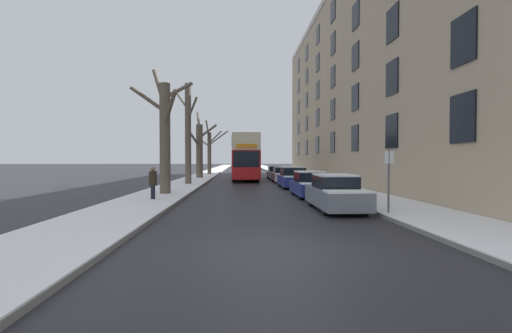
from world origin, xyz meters
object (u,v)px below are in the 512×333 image
at_px(parked_car_0, 336,193).
at_px(street_sign_post, 389,179).
at_px(bare_tree_left_0, 165,133).
at_px(double_decker_bus, 245,155).
at_px(parked_car_2, 293,178).
at_px(parked_car_3, 283,175).
at_px(parked_car_4, 276,173).
at_px(oncoming_van, 241,165).
at_px(pedestrian_left_sidewalk, 153,183).
at_px(parked_car_1, 310,185).
at_px(bare_tree_left_3, 210,150).
at_px(bare_tree_left_2, 200,148).
at_px(bare_tree_left_1, 188,132).

distance_m(parked_car_0, street_sign_post, 2.41).
bearing_deg(bare_tree_left_0, double_decker_bus, 72.32).
bearing_deg(bare_tree_left_0, parked_car_2, 34.09).
relative_size(double_decker_bus, street_sign_post, 4.25).
xyz_separation_m(parked_car_3, parked_car_4, (0.00, 5.85, -0.02)).
bearing_deg(street_sign_post, oncoming_van, 97.43).
height_order(parked_car_2, parked_car_4, parked_car_2).
distance_m(oncoming_van, pedestrian_left_sidewalk, 33.81).
distance_m(parked_car_0, parked_car_1, 5.04).
bearing_deg(street_sign_post, pedestrian_left_sidewalk, 152.99).
xyz_separation_m(bare_tree_left_3, oncoming_van, (4.18, 4.57, -1.97)).
bearing_deg(parked_car_1, bare_tree_left_2, 114.60).
distance_m(parked_car_2, street_sign_post, 12.96).
xyz_separation_m(bare_tree_left_3, parked_car_3, (7.80, -14.91, -2.62)).
bearing_deg(bare_tree_left_1, parked_car_4, 49.93).
bearing_deg(pedestrian_left_sidewalk, parked_car_4, 133.37).
bearing_deg(parked_car_3, parked_car_1, -90.00).
distance_m(double_decker_bus, parked_car_0, 20.73).
distance_m(bare_tree_left_3, parked_car_4, 12.25).
relative_size(parked_car_2, parked_car_3, 1.02).
bearing_deg(parked_car_0, bare_tree_left_0, 145.18).
bearing_deg(street_sign_post, parked_car_3, 94.14).
height_order(bare_tree_left_0, bare_tree_left_3, bare_tree_left_0).
xyz_separation_m(oncoming_van, pedestrian_left_sidewalk, (-4.41, -33.52, -0.37)).
height_order(parked_car_2, pedestrian_left_sidewalk, pedestrian_left_sidewalk).
bearing_deg(parked_car_3, bare_tree_left_2, 144.64).
height_order(parked_car_3, pedestrian_left_sidewalk, pedestrian_left_sidewalk).
distance_m(bare_tree_left_1, bare_tree_left_2, 9.37).
xyz_separation_m(bare_tree_left_2, oncoming_van, (4.47, 13.72, -1.99)).
distance_m(bare_tree_left_3, double_decker_bus, 12.37).
distance_m(parked_car_4, oncoming_van, 14.12).
height_order(bare_tree_left_1, bare_tree_left_3, bare_tree_left_1).
distance_m(parked_car_1, oncoming_van, 31.63).
height_order(bare_tree_left_3, parked_car_0, bare_tree_left_3).
height_order(bare_tree_left_2, parked_car_4, bare_tree_left_2).
height_order(bare_tree_left_1, parked_car_3, bare_tree_left_1).
bearing_deg(double_decker_bus, street_sign_post, -78.16).
distance_m(parked_car_0, pedestrian_left_sidewalk, 8.56).
bearing_deg(bare_tree_left_3, parked_car_3, -62.36).
xyz_separation_m(parked_car_1, pedestrian_left_sidewalk, (-8.04, -2.11, 0.29)).
relative_size(bare_tree_left_2, double_decker_bus, 0.74).
xyz_separation_m(bare_tree_left_0, pedestrian_left_sidewalk, (-0.01, -2.65, -2.57)).
height_order(parked_car_1, parked_car_4, parked_car_1).
distance_m(bare_tree_left_3, oncoming_van, 6.49).
bearing_deg(parked_car_3, bare_tree_left_0, -125.15).
distance_m(bare_tree_left_2, pedestrian_left_sidewalk, 19.93).
xyz_separation_m(bare_tree_left_2, street_sign_post, (9.46, -24.59, -1.93)).
relative_size(parked_car_2, pedestrian_left_sidewalk, 2.54).
relative_size(double_decker_bus, parked_car_1, 2.50).
bearing_deg(parked_car_2, pedestrian_left_sidewalk, -134.85).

